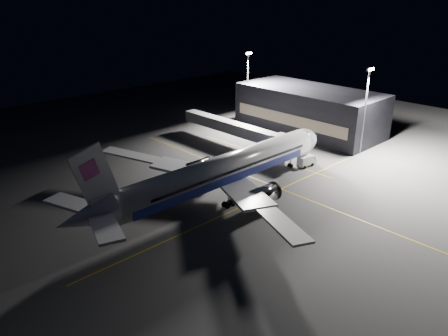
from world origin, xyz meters
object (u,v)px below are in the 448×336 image
object	(u,v)px
airliner	(220,171)
service_truck	(307,160)
floodlight_mast_north	(248,81)
safety_cone_c	(214,185)
jet_bridge	(238,129)
baggage_tug	(181,184)
safety_cone_b	(203,189)
floodlight_mast_south	(366,104)
safety_cone_a	(179,199)

from	to	relation	value
airliner	service_truck	size ratio (longest dim) A/B	12.34
floodlight_mast_north	safety_cone_c	distance (m)	49.47
airliner	jet_bridge	xyz separation A→B (m)	(23.08, 18.06, -0.58)
service_truck	jet_bridge	bearing A→B (deg)	99.38
jet_bridge	service_truck	size ratio (longest dim) A/B	6.90
baggage_tug	safety_cone_b	size ratio (longest dim) A/B	4.53
baggage_tug	floodlight_mast_south	bearing A→B (deg)	-41.81
service_truck	safety_cone_c	distance (m)	23.60
safety_cone_a	safety_cone_b	bearing A→B (deg)	0.00
floodlight_mast_south	baggage_tug	bearing A→B (deg)	162.31
baggage_tug	safety_cone_a	size ratio (longest dim) A/B	4.78
floodlight_mast_north	safety_cone_a	distance (m)	56.85
floodlight_mast_north	floodlight_mast_south	world-z (taller)	same
safety_cone_a	safety_cone_b	world-z (taller)	safety_cone_b
service_truck	baggage_tug	size ratio (longest dim) A/B	1.63
safety_cone_a	safety_cone_b	size ratio (longest dim) A/B	0.95
airliner	service_truck	bearing A→B (deg)	-4.67
airliner	safety_cone_b	distance (m)	6.32
airliner	baggage_tug	world-z (taller)	airliner
baggage_tug	safety_cone_a	world-z (taller)	baggage_tug
jet_bridge	safety_cone_a	size ratio (longest dim) A/B	53.84
floodlight_mast_south	service_truck	bearing A→B (deg)	166.18
baggage_tug	safety_cone_b	distance (m)	4.78
airliner	floodlight_mast_north	size ratio (longest dim) A/B	2.97
jet_bridge	baggage_tug	bearing A→B (deg)	-159.23
service_truck	safety_cone_a	world-z (taller)	service_truck
floodlight_mast_north	safety_cone_b	size ratio (longest dim) A/B	30.70
floodlight_mast_south	safety_cone_b	world-z (taller)	floodlight_mast_south
safety_cone_b	service_truck	bearing A→B (deg)	-13.23
floodlight_mast_south	safety_cone_a	bearing A→B (deg)	168.22
airliner	floodlight_mast_south	size ratio (longest dim) A/B	2.97
floodlight_mast_north	safety_cone_c	size ratio (longest dim) A/B	34.79
safety_cone_a	safety_cone_b	distance (m)	6.15
floodlight_mast_south	service_truck	world-z (taller)	floodlight_mast_south
safety_cone_b	baggage_tug	bearing A→B (deg)	120.40
floodlight_mast_north	baggage_tug	xyz separation A→B (m)	(-44.25, -23.89, -11.54)
jet_bridge	floodlight_mast_north	size ratio (longest dim) A/B	1.66
floodlight_mast_north	service_truck	bearing A→B (deg)	-115.44
jet_bridge	safety_cone_c	bearing A→B (deg)	-146.17
baggage_tug	airliner	bearing A→B (deg)	-92.71
airliner	jet_bridge	world-z (taller)	airliner
airliner	floodlight_mast_south	distance (m)	42.13
jet_bridge	baggage_tug	world-z (taller)	jet_bridge
jet_bridge	floodlight_mast_south	distance (m)	31.05
jet_bridge	safety_cone_c	distance (m)	25.61
baggage_tug	safety_cone_b	xyz separation A→B (m)	(2.40, -4.10, -0.49)
floodlight_mast_north	floodlight_mast_south	xyz separation A→B (m)	(0.00, -38.00, 0.00)
service_truck	safety_cone_c	size ratio (longest dim) A/B	8.38
safety_cone_c	floodlight_mast_north	bearing A→B (deg)	35.68
safety_cone_b	safety_cone_c	distance (m)	2.88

